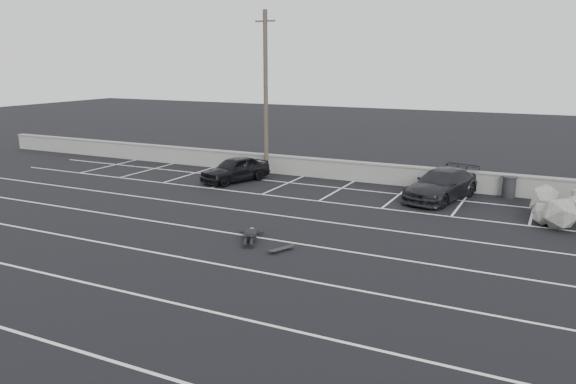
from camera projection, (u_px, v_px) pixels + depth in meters
The scene contains 9 objects.
ground at pixel (183, 258), 18.48m from camera, with size 120.00×120.00×0.00m, color black.
seawall at pixel (338, 169), 30.57m from camera, with size 50.00×0.45×1.06m.
stall_lines at pixel (248, 223), 22.36m from camera, with size 36.00×20.05×0.01m.
car_left at pixel (235, 169), 29.98m from camera, with size 1.59×3.95×1.35m, color black.
car_right at pixel (441, 185), 26.07m from camera, with size 1.97×4.84×1.40m, color black.
utility_pole at pixel (266, 94), 30.68m from camera, with size 1.20×0.24×8.97m.
trash_bin at pixel (509, 187), 26.45m from camera, with size 0.68×0.68×1.02m.
person at pixel (251, 232), 20.51m from camera, with size 1.83×2.52×0.47m, color black, non-canonical shape.
skateboard at pixel (281, 249), 19.09m from camera, with size 0.57×0.88×0.10m.
Camera 1 is at (10.83, -14.16, 6.35)m, focal length 35.00 mm.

